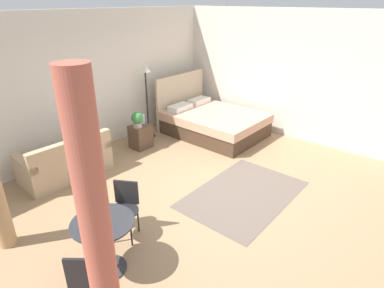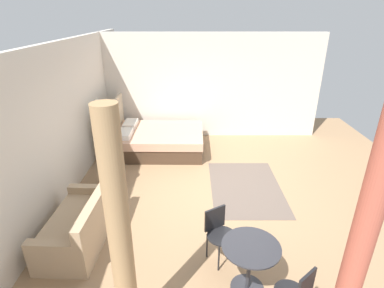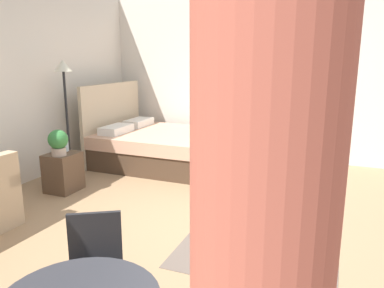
{
  "view_description": "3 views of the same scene",
  "coord_description": "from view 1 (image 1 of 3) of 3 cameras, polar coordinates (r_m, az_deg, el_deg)",
  "views": [
    {
      "loc": [
        -3.9,
        -2.85,
        3.03
      ],
      "look_at": [
        -0.37,
        0.11,
        0.94
      ],
      "focal_mm": 30.06,
      "sensor_mm": 36.0,
      "label": 1
    },
    {
      "loc": [
        -5.14,
        0.56,
        3.33
      ],
      "look_at": [
        0.41,
        0.55,
        0.89
      ],
      "focal_mm": 28.14,
      "sensor_mm": 36.0,
      "label": 2
    },
    {
      "loc": [
        -3.44,
        -1.16,
        1.75
      ],
      "look_at": [
        0.65,
        0.46,
        0.73
      ],
      "focal_mm": 34.99,
      "sensor_mm": 36.0,
      "label": 3
    }
  ],
  "objects": [
    {
      "name": "nightstand",
      "position": [
        7.16,
        -9.08,
        1.32
      ],
      "size": [
        0.42,
        0.37,
        0.52
      ],
      "color": "brown",
      "rests_on": "ground"
    },
    {
      "name": "cafe_chair_near_window",
      "position": [
        4.51,
        -11.87,
        -10.43
      ],
      "size": [
        0.58,
        0.58,
        0.79
      ],
      "color": "black",
      "rests_on": "ground"
    },
    {
      "name": "wall_right",
      "position": [
        7.75,
        17.89,
        11.36
      ],
      "size": [
        0.12,
        5.98,
        2.86
      ],
      "primitive_type": "cube",
      "color": "silver",
      "rests_on": "ground"
    },
    {
      "name": "area_rug",
      "position": [
        5.58,
        9.12,
        -8.74
      ],
      "size": [
        2.16,
        1.43,
        0.01
      ],
      "primitive_type": "cube",
      "color": "#66564C",
      "rests_on": "ground"
    },
    {
      "name": "curtain_left",
      "position": [
        2.65,
        -16.34,
        -16.18
      ],
      "size": [
        0.23,
        0.23,
        2.68
      ],
      "color": "#C15B47",
      "rests_on": "ground"
    },
    {
      "name": "floor_lamp",
      "position": [
        7.38,
        -8.19,
        10.7
      ],
      "size": [
        0.3,
        0.3,
        1.72
      ],
      "color": "black",
      "rests_on": "ground"
    },
    {
      "name": "vase",
      "position": [
        7.13,
        -8.81,
        4.42
      ],
      "size": [
        0.11,
        0.11,
        0.21
      ],
      "color": "silver",
      "rests_on": "nightstand"
    },
    {
      "name": "couch",
      "position": [
        6.35,
        -21.42,
        -3.03
      ],
      "size": [
        1.57,
        0.86,
        0.8
      ],
      "color": "tan",
      "rests_on": "ground"
    },
    {
      "name": "potted_plant",
      "position": [
        6.9,
        -9.68,
        4.36
      ],
      "size": [
        0.25,
        0.25,
        0.34
      ],
      "color": "tan",
      "rests_on": "nightstand"
    },
    {
      "name": "wall_back",
      "position": [
        7.2,
        -16.17,
        10.64
      ],
      "size": [
        9.27,
        0.12,
        2.86
      ],
      "primitive_type": "cube",
      "color": "silver",
      "rests_on": "ground"
    },
    {
      "name": "bed",
      "position": [
        7.81,
        3.59,
        3.98
      ],
      "size": [
        1.71,
        2.27,
        1.32
      ],
      "color": "#473323",
      "rests_on": "ground"
    },
    {
      "name": "cafe_chair_near_couch",
      "position": [
        3.54,
        -18.3,
        -21.97
      ],
      "size": [
        0.51,
        0.51,
        0.88
      ],
      "color": "black",
      "rests_on": "ground"
    },
    {
      "name": "balcony_table",
      "position": [
        4.02,
        -15.26,
        -15.55
      ],
      "size": [
        0.73,
        0.73,
        0.71
      ],
      "color": "#2D2D33",
      "rests_on": "ground"
    },
    {
      "name": "ground_plane",
      "position": [
        5.7,
        3.25,
        -7.81
      ],
      "size": [
        9.27,
        8.98,
        0.02
      ],
      "primitive_type": "cube",
      "color": "#9E7A56"
    }
  ]
}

